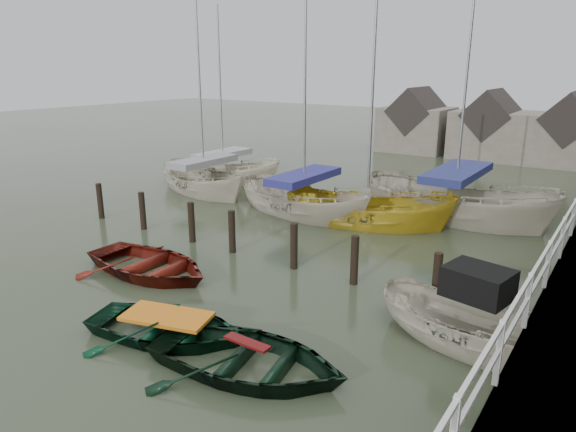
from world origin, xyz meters
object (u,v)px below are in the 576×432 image
Objects in this scene: sailboat_a at (205,191)px; rowboat_dkgreen at (248,371)px; rowboat_red at (150,274)px; sailboat_e at (224,180)px; sailboat_c at (367,223)px; sailboat_b at (304,212)px; motorboat at (469,343)px; rowboat_green at (169,337)px; sailboat_d at (453,216)px.

rowboat_dkgreen is at bearing -116.77° from sailboat_a.
rowboat_red is 5.91m from rowboat_dkgreen.
rowboat_dkgreen is 17.47m from sailboat_e.
sailboat_c is 1.01× the size of sailboat_e.
sailboat_c is (2.71, 0.26, -0.05)m from sailboat_b.
sailboat_e reaches higher than sailboat_c.
sailboat_a is at bearing 76.06° from sailboat_c.
sailboat_e is (-15.28, 9.34, -0.03)m from motorboat.
sailboat_e is (-9.64, 12.74, 0.06)m from rowboat_green.
sailboat_e is at bearing 31.79° from rowboat_dkgreen.
rowboat_dkgreen is (5.47, -2.24, 0.00)m from rowboat_red.
sailboat_a reaches higher than sailboat_e.
rowboat_green is at bearing 77.99° from rowboat_dkgreen.
sailboat_c is at bearing -123.98° from sailboat_e.
rowboat_green is 0.36× the size of sailboat_a.
rowboat_red is at bearing 108.93° from motorboat.
sailboat_d is (2.29, 12.98, 0.06)m from rowboat_green.
sailboat_d is at bearing -26.59° from rowboat_green.
rowboat_red is 0.93× the size of motorboat.
sailboat_b is at bearing 63.31° from motorboat.
rowboat_green is 0.35× the size of sailboat_b.
rowboat_dkgreen is at bearing -141.22° from sailboat_b.
rowboat_dkgreen is 4.78m from motorboat.
sailboat_b is (0.25, 7.86, 0.06)m from rowboat_red.
sailboat_d is (-0.00, 13.01, 0.06)m from rowboat_dkgreen.
rowboat_green is 0.81× the size of motorboat.
sailboat_b is (-2.92, 10.06, 0.06)m from rowboat_green.
sailboat_a is at bearing 23.59° from rowboat_green.
sailboat_c is (8.63, -0.15, -0.05)m from sailboat_a.
sailboat_e is at bearing 31.47° from rowboat_red.
rowboat_green is at bearing -124.92° from rowboat_red.
sailboat_d is (2.50, 2.65, 0.05)m from sailboat_c.
sailboat_e is at bearing 36.12° from sailboat_a.
motorboat is (5.64, 3.39, 0.09)m from rowboat_green.
sailboat_c is at bearing -20.14° from rowboat_red.
sailboat_b is 5.97m from sailboat_d.
sailboat_b is 7.23m from sailboat_e.
sailboat_e is (-11.93, 12.76, 0.06)m from rowboat_dkgreen.
sailboat_d is at bearing -56.28° from sailboat_c.
sailboat_e reaches higher than motorboat.
rowboat_red is 7.86m from sailboat_b.
rowboat_dkgreen is at bearing -112.34° from rowboat_red.
rowboat_dkgreen is at bearing -107.30° from rowboat_green.
sailboat_b reaches higher than rowboat_dkgreen.
motorboat is (3.34, 3.42, 0.09)m from rowboat_dkgreen.
rowboat_green is 6.58m from motorboat.
sailboat_b is 1.09× the size of sailboat_c.
sailboat_e is (-11.93, -0.24, 0.00)m from sailboat_d.
rowboat_dkgreen is (2.29, -0.03, 0.00)m from rowboat_green.
rowboat_dkgreen is 10.65m from sailboat_c.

